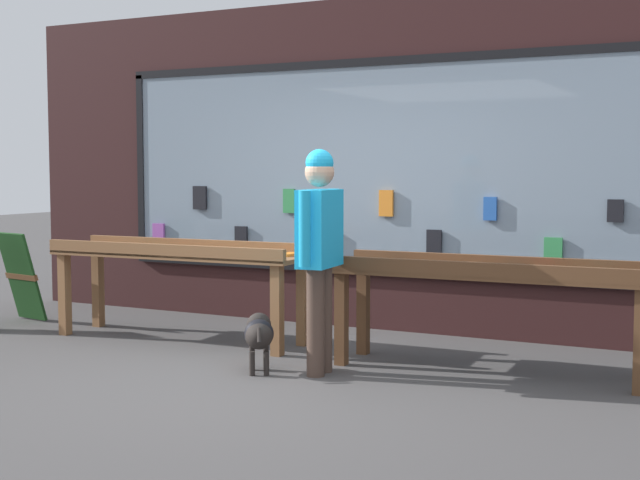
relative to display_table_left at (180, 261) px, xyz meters
The scene contains 6 objects.
ground_plane 1.91m from the display_table_left, 33.28° to the right, with size 40.00×40.00×0.00m, color #474444.
shopfront_facade 2.28m from the display_table_left, 42.81° to the left, with size 8.64×0.29×3.28m.
display_table_left is the anchor object (origin of this frame).
display_table_right 2.94m from the display_table_left, ahead, with size 2.53×0.72×0.90m.
person_browsing 1.91m from the display_table_left, 19.79° to the right, with size 0.26×0.68×1.75m.
small_dog 1.59m from the display_table_left, 30.79° to the right, with size 0.38×0.48×0.44m.
Camera 1 is at (3.40, -5.79, 1.61)m, focal length 50.00 mm.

